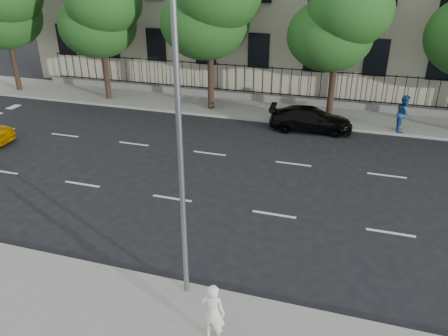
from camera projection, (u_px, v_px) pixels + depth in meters
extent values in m
plane|color=black|center=(143.00, 234.00, 14.71)|extent=(120.00, 120.00, 0.00)
cube|color=gray|center=(72.00, 316.00, 11.24)|extent=(60.00, 4.00, 0.15)
cube|color=gray|center=(246.00, 108.00, 26.73)|extent=(60.00, 4.00, 0.15)
cube|color=slate|center=(253.00, 96.00, 28.08)|extent=(30.00, 0.50, 0.40)
cube|color=black|center=(253.00, 92.00, 27.94)|extent=(28.80, 0.05, 0.05)
cube|color=black|center=(254.00, 67.00, 27.25)|extent=(28.80, 0.05, 0.05)
cylinder|color=slate|center=(181.00, 158.00, 10.27)|extent=(0.14, 0.14, 8.00)
cylinder|color=#382619|center=(15.00, 67.00, 29.55)|extent=(0.36, 0.36, 3.15)
ellipsoid|color=#264B19|center=(3.00, 17.00, 28.55)|extent=(4.94, 4.94, 4.06)
cylinder|color=#382619|center=(107.00, 75.00, 27.74)|extent=(0.36, 0.36, 2.97)
ellipsoid|color=#264B19|center=(98.00, 26.00, 26.80)|extent=(4.75, 4.75, 3.90)
ellipsoid|color=#264B19|center=(104.00, 3.00, 25.54)|extent=(4.50, 4.50, 3.70)
cylinder|color=#382619|center=(211.00, 81.00, 25.81)|extent=(0.36, 0.36, 3.32)
ellipsoid|color=#264B19|center=(205.00, 22.00, 24.75)|extent=(5.13, 5.13, 4.21)
cylinder|color=#382619|center=(331.00, 93.00, 24.02)|extent=(0.36, 0.36, 3.08)
ellipsoid|color=#264B19|center=(330.00, 36.00, 23.09)|extent=(4.56, 4.56, 3.74)
ellipsoid|color=#264B19|center=(350.00, 11.00, 21.85)|extent=(4.32, 4.32, 3.55)
imported|color=black|center=(311.00, 119.00, 23.23)|extent=(4.50, 2.09, 1.27)
imported|color=white|center=(213.00, 312.00, 10.16)|extent=(0.60, 0.41, 1.59)
imported|color=navy|center=(404.00, 113.00, 22.58)|extent=(0.74, 0.95, 1.94)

